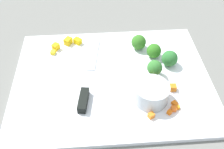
# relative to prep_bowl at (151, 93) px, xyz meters

# --- Properties ---
(ground_plane) EXTENTS (4.00, 4.00, 0.00)m
(ground_plane) POSITION_rel_prep_bowl_xyz_m (-0.08, 0.08, -0.03)
(ground_plane) COLOR slate
(cutting_board) EXTENTS (0.49, 0.38, 0.01)m
(cutting_board) POSITION_rel_prep_bowl_xyz_m (-0.08, 0.08, -0.03)
(cutting_board) COLOR white
(cutting_board) RESTS_ON ground_plane
(prep_bowl) EXTENTS (0.08, 0.08, 0.04)m
(prep_bowl) POSITION_rel_prep_bowl_xyz_m (0.00, 0.00, 0.00)
(prep_bowl) COLOR #B7BEC5
(prep_bowl) RESTS_ON cutting_board
(chef_knife) EXTENTS (0.06, 0.29, 0.02)m
(chef_knife) POSITION_rel_prep_bowl_xyz_m (-0.15, 0.06, -0.02)
(chef_knife) COLOR silver
(chef_knife) RESTS_ON cutting_board
(carrot_dice_0) EXTENTS (0.01, 0.01, 0.01)m
(carrot_dice_0) POSITION_rel_prep_bowl_xyz_m (0.06, -0.03, -0.02)
(carrot_dice_0) COLOR orange
(carrot_dice_0) RESTS_ON cutting_board
(carrot_dice_1) EXTENTS (0.01, 0.02, 0.01)m
(carrot_dice_1) POSITION_rel_prep_bowl_xyz_m (0.05, -0.02, -0.02)
(carrot_dice_1) COLOR orange
(carrot_dice_1) RESTS_ON cutting_board
(carrot_dice_2) EXTENTS (0.01, 0.01, 0.01)m
(carrot_dice_2) POSITION_rel_prep_bowl_xyz_m (0.03, -0.04, -0.02)
(carrot_dice_2) COLOR orange
(carrot_dice_2) RESTS_ON cutting_board
(carrot_dice_3) EXTENTS (0.02, 0.02, 0.02)m
(carrot_dice_3) POSITION_rel_prep_bowl_xyz_m (0.01, 0.05, -0.01)
(carrot_dice_3) COLOR orange
(carrot_dice_3) RESTS_ON cutting_board
(carrot_dice_4) EXTENTS (0.02, 0.02, 0.01)m
(carrot_dice_4) POSITION_rel_prep_bowl_xyz_m (0.06, 0.02, -0.01)
(carrot_dice_4) COLOR orange
(carrot_dice_4) RESTS_ON cutting_board
(carrot_dice_5) EXTENTS (0.02, 0.02, 0.01)m
(carrot_dice_5) POSITION_rel_prep_bowl_xyz_m (0.04, 0.03, -0.02)
(carrot_dice_5) COLOR orange
(carrot_dice_5) RESTS_ON cutting_board
(carrot_dice_6) EXTENTS (0.02, 0.02, 0.01)m
(carrot_dice_6) POSITION_rel_prep_bowl_xyz_m (0.04, 0.04, -0.02)
(carrot_dice_6) COLOR orange
(carrot_dice_6) RESTS_ON cutting_board
(carrot_dice_7) EXTENTS (0.02, 0.02, 0.01)m
(carrot_dice_7) POSITION_rel_prep_bowl_xyz_m (-0.01, -0.05, -0.02)
(carrot_dice_7) COLOR orange
(carrot_dice_7) RESTS_ON cutting_board
(carrot_dice_8) EXTENTS (0.01, 0.01, 0.01)m
(carrot_dice_8) POSITION_rel_prep_bowl_xyz_m (0.05, -0.04, -0.02)
(carrot_dice_8) COLOR orange
(carrot_dice_8) RESTS_ON cutting_board
(pepper_dice_0) EXTENTS (0.02, 0.02, 0.02)m
(pepper_dice_0) POSITION_rel_prep_bowl_xyz_m (-0.23, 0.20, -0.01)
(pepper_dice_0) COLOR yellow
(pepper_dice_0) RESTS_ON cutting_board
(pepper_dice_1) EXTENTS (0.03, 0.03, 0.02)m
(pepper_dice_1) POSITION_rel_prep_bowl_xyz_m (-0.20, 0.22, -0.01)
(pepper_dice_1) COLOR yellow
(pepper_dice_1) RESTS_ON cutting_board
(pepper_dice_2) EXTENTS (0.03, 0.02, 0.02)m
(pepper_dice_2) POSITION_rel_prep_bowl_xyz_m (-0.17, 0.22, -0.01)
(pepper_dice_2) COLOR yellow
(pepper_dice_2) RESTS_ON cutting_board
(pepper_dice_3) EXTENTS (0.01, 0.02, 0.01)m
(pepper_dice_3) POSITION_rel_prep_bowl_xyz_m (-0.24, 0.18, -0.02)
(pepper_dice_3) COLOR yellow
(pepper_dice_3) RESTS_ON cutting_board
(broccoli_floret_0) EXTENTS (0.04, 0.04, 0.04)m
(broccoli_floret_0) POSITION_rel_prep_bowl_xyz_m (0.07, 0.11, -0.00)
(broccoli_floret_0) COLOR #85AB6D
(broccoli_floret_0) RESTS_ON cutting_board
(broccoli_floret_1) EXTENTS (0.04, 0.04, 0.04)m
(broccoli_floret_1) POSITION_rel_prep_bowl_xyz_m (0.03, 0.15, -0.00)
(broccoli_floret_1) COLOR #8DC45C
(broccoli_floret_1) RESTS_ON cutting_board
(broccoli_floret_2) EXTENTS (0.04, 0.04, 0.05)m
(broccoli_floret_2) POSITION_rel_prep_bowl_xyz_m (0.02, 0.08, 0.00)
(broccoli_floret_2) COLOR #8EBD61
(broccoli_floret_2) RESTS_ON cutting_board
(broccoli_floret_3) EXTENTS (0.04, 0.04, 0.04)m
(broccoli_floret_3) POSITION_rel_prep_bowl_xyz_m (-0.00, 0.19, -0.00)
(broccoli_floret_3) COLOR #90BF59
(broccoli_floret_3) RESTS_ON cutting_board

